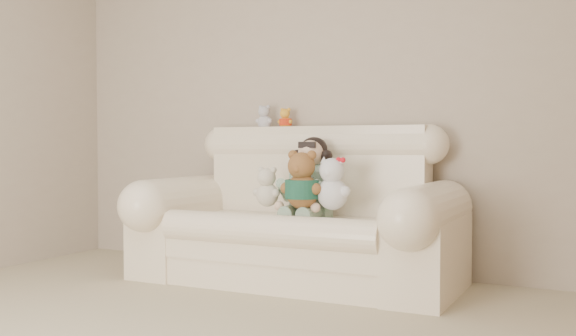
{
  "coord_description": "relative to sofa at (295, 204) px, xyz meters",
  "views": [
    {
      "loc": [
        1.72,
        -1.83,
        0.9
      ],
      "look_at": [
        -0.12,
        1.9,
        0.75
      ],
      "focal_mm": 40.88,
      "sensor_mm": 36.0,
      "label": 1
    }
  ],
  "objects": [
    {
      "name": "wall_back",
      "position": [
        0.12,
        0.5,
        0.78
      ],
      "size": [
        4.5,
        0.0,
        4.5
      ],
      "primitive_type": "plane",
      "rotation": [
        1.57,
        0.0,
        0.0
      ],
      "color": "#B6A791",
      "rests_on": "ground"
    },
    {
      "name": "sofa",
      "position": [
        0.0,
        0.0,
        0.0
      ],
      "size": [
        2.1,
        0.95,
        1.03
      ],
      "primitive_type": null,
      "color": "#FFE9CD",
      "rests_on": "floor"
    },
    {
      "name": "seated_child",
      "position": [
        0.08,
        0.08,
        0.18
      ],
      "size": [
        0.33,
        0.4,
        0.54
      ],
      "primitive_type": null,
      "rotation": [
        0.0,
        0.0,
        0.01
      ],
      "color": "#2C6E3E",
      "rests_on": "sofa"
    },
    {
      "name": "brown_teddy",
      "position": [
        0.12,
        -0.14,
        0.2
      ],
      "size": [
        0.3,
        0.25,
        0.43
      ],
      "primitive_type": null,
      "rotation": [
        0.0,
        0.0,
        -0.14
      ],
      "color": "brown",
      "rests_on": "sofa"
    },
    {
      "name": "white_cat",
      "position": [
        0.3,
        -0.09,
        0.18
      ],
      "size": [
        0.26,
        0.21,
        0.39
      ],
      "primitive_type": null,
      "rotation": [
        0.0,
        0.0,
        0.07
      ],
      "color": "white",
      "rests_on": "sofa"
    },
    {
      "name": "cream_teddy",
      "position": [
        -0.15,
        -0.09,
        0.14
      ],
      "size": [
        0.21,
        0.17,
        0.3
      ],
      "primitive_type": null,
      "rotation": [
        0.0,
        0.0,
        0.14
      ],
      "color": "silver",
      "rests_on": "sofa"
    },
    {
      "name": "yellow_mini_bear",
      "position": [
        -0.26,
        0.39,
        0.58
      ],
      "size": [
        0.13,
        0.11,
        0.18
      ],
      "primitive_type": null,
      "rotation": [
        0.0,
        0.0,
        0.19
      ],
      "color": "gold",
      "rests_on": "sofa"
    },
    {
      "name": "grey_mini_plush",
      "position": [
        -0.43,
        0.38,
        0.6
      ],
      "size": [
        0.15,
        0.13,
        0.21
      ],
      "primitive_type": null,
      "rotation": [
        0.0,
        0.0,
        0.23
      ],
      "color": "silver",
      "rests_on": "sofa"
    }
  ]
}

